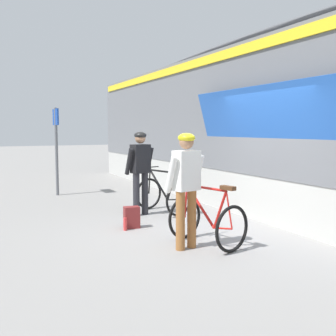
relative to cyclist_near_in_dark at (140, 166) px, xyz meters
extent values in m
plane|color=gray|center=(0.63, -1.95, -1.05)|extent=(80.00, 80.00, 0.00)
cube|color=#2356B2|center=(1.83, -1.93, 0.75)|extent=(0.49, 4.56, 1.65)
cube|color=yellow|center=(1.83, -2.68, 2.37)|extent=(0.04, 21.41, 0.20)
cylinder|color=#232328|center=(-0.11, -0.03, -0.60)|extent=(0.14, 0.14, 0.90)
cylinder|color=#232328|center=(0.11, 0.02, -0.60)|extent=(0.14, 0.14, 0.90)
cube|color=black|center=(0.00, 0.00, 0.15)|extent=(0.42, 0.32, 0.60)
cylinder|color=black|center=(-0.26, -0.02, 0.10)|extent=(0.15, 0.27, 0.56)
cylinder|color=black|center=(0.25, 0.09, 0.10)|extent=(0.15, 0.27, 0.56)
sphere|color=#9E7051|center=(0.00, 0.00, 0.58)|extent=(0.22, 0.22, 0.22)
ellipsoid|color=black|center=(0.00, 0.00, 0.64)|extent=(0.31, 0.32, 0.14)
cylinder|color=#935B2D|center=(-0.39, -2.58, -0.60)|extent=(0.14, 0.14, 0.90)
cylinder|color=#935B2D|center=(-0.17, -2.54, -0.60)|extent=(0.14, 0.14, 0.90)
cube|color=white|center=(-0.28, -2.56, 0.15)|extent=(0.42, 0.31, 0.60)
cylinder|color=white|center=(-0.54, -2.57, 0.10)|extent=(0.14, 0.27, 0.56)
cylinder|color=white|center=(-0.03, -2.48, 0.10)|extent=(0.14, 0.27, 0.56)
sphere|color=#9E7051|center=(-0.28, -2.56, 0.58)|extent=(0.22, 0.22, 0.22)
ellipsoid|color=yellow|center=(-0.28, -2.56, 0.64)|extent=(0.30, 0.32, 0.14)
torus|color=black|center=(0.41, 0.51, -0.70)|extent=(0.70, 0.23, 0.71)
torus|color=black|center=(0.67, -0.47, -0.70)|extent=(0.70, 0.23, 0.71)
cylinder|color=black|center=(0.50, 0.17, -0.45)|extent=(0.21, 0.63, 0.63)
cylinder|color=black|center=(0.53, 0.05, -0.15)|extent=(0.26, 0.83, 0.04)
cylinder|color=black|center=(0.61, -0.24, -0.45)|extent=(0.11, 0.28, 0.62)
cylinder|color=black|center=(0.62, -0.30, -0.73)|extent=(0.12, 0.36, 0.08)
cylinder|color=black|center=(0.65, -0.42, -0.42)|extent=(0.06, 0.14, 0.56)
cylinder|color=black|center=(0.41, 0.49, -0.42)|extent=(0.05, 0.09, 0.55)
cylinder|color=black|center=(0.42, 0.46, -0.09)|extent=(0.47, 0.15, 0.02)
cube|color=#4C2D19|center=(0.65, -0.39, -0.10)|extent=(0.16, 0.26, 0.06)
torus|color=black|center=(-0.02, -2.04, -0.70)|extent=(0.70, 0.23, 0.71)
torus|color=black|center=(0.24, -3.03, -0.70)|extent=(0.70, 0.23, 0.71)
cylinder|color=red|center=(0.07, -2.39, -0.45)|extent=(0.21, 0.63, 0.63)
cylinder|color=red|center=(0.10, -2.50, -0.15)|extent=(0.26, 0.83, 0.04)
cylinder|color=red|center=(0.18, -2.80, -0.45)|extent=(0.11, 0.28, 0.62)
cylinder|color=red|center=(0.19, -2.86, -0.73)|extent=(0.12, 0.36, 0.08)
cylinder|color=red|center=(0.22, -2.97, -0.42)|extent=(0.06, 0.14, 0.56)
cylinder|color=red|center=(-0.02, -2.07, -0.42)|extent=(0.05, 0.09, 0.55)
cylinder|color=black|center=(-0.01, -2.09, -0.09)|extent=(0.47, 0.15, 0.02)
cube|color=#4C2D19|center=(0.22, -2.94, -0.10)|extent=(0.16, 0.26, 0.06)
cube|color=maroon|center=(-0.57, -1.00, -0.85)|extent=(0.30, 0.21, 0.40)
cylinder|color=silver|center=(0.51, -1.08, -0.96)|extent=(0.08, 0.08, 0.20)
cylinder|color=red|center=(-0.75, -1.12, -0.94)|extent=(0.06, 0.06, 0.23)
cylinder|color=#595B60|center=(-1.11, 3.40, 0.15)|extent=(0.08, 0.08, 2.40)
cube|color=#193F99|center=(-1.11, 3.40, 1.10)|extent=(0.04, 0.70, 0.44)
camera|label=1|loc=(-3.12, -7.86, 0.76)|focal=43.07mm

